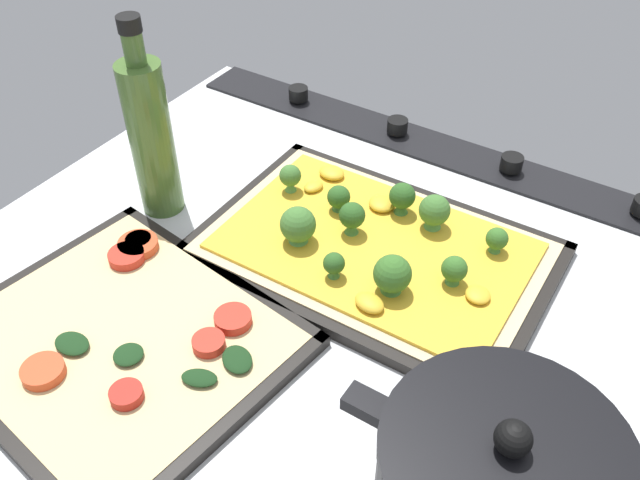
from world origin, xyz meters
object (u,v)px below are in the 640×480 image
(baking_tray_back, at_px, (120,344))
(oil_bottle, at_px, (151,136))
(veggie_pizza_back, at_px, (123,335))
(broccoli_pizza, at_px, (374,244))
(baking_tray_front, at_px, (374,254))

(baking_tray_back, relative_size, oil_bottle, 1.43)
(oil_bottle, bearing_deg, veggie_pizza_back, 122.08)
(baking_tray_back, distance_m, oil_bottle, 0.24)
(baking_tray_back, height_order, veggie_pizza_back, veggie_pizza_back)
(broccoli_pizza, distance_m, veggie_pizza_back, 0.28)
(broccoli_pizza, bearing_deg, oil_bottle, 12.72)
(broccoli_pizza, relative_size, veggie_pizza_back, 1.13)
(baking_tray_front, relative_size, baking_tray_back, 1.11)
(baking_tray_front, xyz_separation_m, baking_tray_back, (0.14, 0.24, 0.00))
(baking_tray_back, relative_size, veggie_pizza_back, 1.09)
(baking_tray_front, height_order, baking_tray_back, same)
(veggie_pizza_back, xyz_separation_m, oil_bottle, (0.11, -0.18, 0.09))
(baking_tray_back, bearing_deg, veggie_pizza_back, -90.32)
(broccoli_pizza, height_order, veggie_pizza_back, broccoli_pizza)
(baking_tray_front, xyz_separation_m, oil_bottle, (0.26, 0.06, 0.10))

